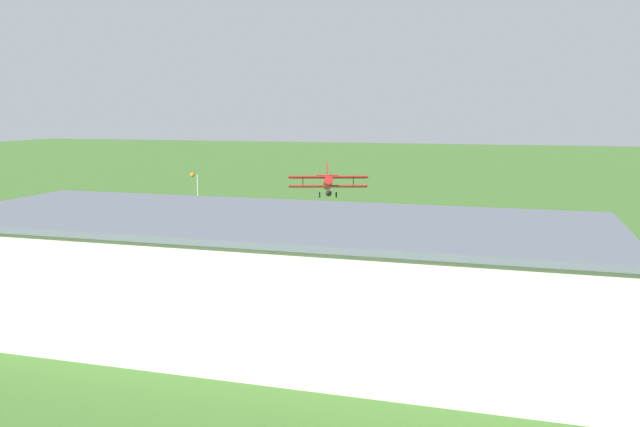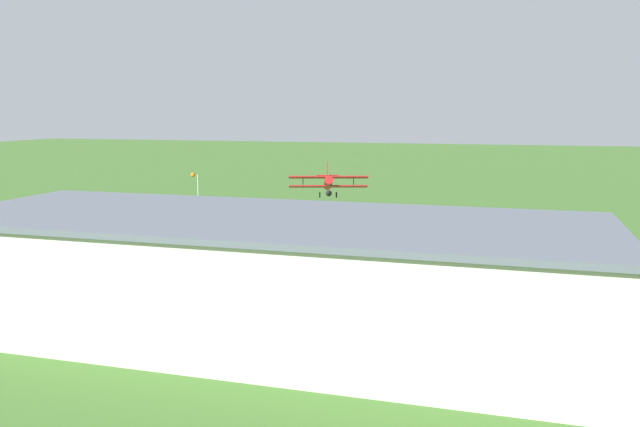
{
  "view_description": "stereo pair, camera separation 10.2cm",
  "coord_description": "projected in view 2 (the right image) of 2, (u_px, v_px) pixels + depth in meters",
  "views": [
    {
      "loc": [
        -15.97,
        73.62,
        13.59
      ],
      "look_at": [
        1.23,
        13.44,
        3.68
      ],
      "focal_mm": 36.59,
      "sensor_mm": 36.0,
      "label": 1
    },
    {
      "loc": [
        -16.07,
        73.59,
        13.59
      ],
      "look_at": [
        1.23,
        13.44,
        3.68
      ],
      "focal_mm": 36.59,
      "sensor_mm": 36.0,
      "label": 2
    }
  ],
  "objects": [
    {
      "name": "person_near_hangar_door",
      "position": [
        181.0,
        247.0,
        61.51
      ],
      "size": [
        0.42,
        0.42,
        1.64
      ],
      "color": "orange",
      "rests_on": "ground_plane"
    },
    {
      "name": "biplane",
      "position": [
        328.0,
        183.0,
        74.38
      ],
      "size": [
        9.2,
        6.81,
        3.98
      ],
      "color": "#B21E1E"
    },
    {
      "name": "hangar",
      "position": [
        266.0,
        276.0,
        39.47
      ],
      "size": [
        40.29,
        15.25,
        7.35
      ],
      "color": "beige",
      "rests_on": "ground_plane"
    },
    {
      "name": "person_by_parked_cars",
      "position": [
        581.0,
        284.0,
        48.39
      ],
      "size": [
        0.51,
        0.51,
        1.73
      ],
      "color": "#3F3F47",
      "rests_on": "ground_plane"
    },
    {
      "name": "car_green",
      "position": [
        124.0,
        255.0,
        58.28
      ],
      "size": [
        2.3,
        4.61,
        1.59
      ],
      "color": "#1E6B38",
      "rests_on": "ground_plane"
    },
    {
      "name": "person_watching_takeoff",
      "position": [
        526.0,
        273.0,
        52.05
      ],
      "size": [
        0.39,
        0.39,
        1.58
      ],
      "color": "beige",
      "rests_on": "ground_plane"
    },
    {
      "name": "person_beside_truck",
      "position": [
        130.0,
        244.0,
        62.99
      ],
      "size": [
        0.53,
        0.53,
        1.64
      ],
      "color": "#3F3F47",
      "rests_on": "ground_plane"
    },
    {
      "name": "windsock",
      "position": [
        194.0,
        178.0,
        86.47
      ],
      "size": [
        1.32,
        1.43,
        5.4
      ],
      "color": "silver",
      "rests_on": "ground_plane"
    },
    {
      "name": "ground_plane",
      "position": [
        362.0,
        228.0,
        76.37
      ],
      "size": [
        400.0,
        400.0,
        0.0
      ],
      "primitive_type": "plane",
      "color": "#3D6628"
    },
    {
      "name": "car_red",
      "position": [
        51.0,
        253.0,
        59.03
      ],
      "size": [
        2.44,
        4.25,
        1.65
      ],
      "color": "red",
      "rests_on": "ground_plane"
    },
    {
      "name": "person_at_fence_line",
      "position": [
        541.0,
        275.0,
        50.9
      ],
      "size": [
        0.52,
        0.52,
        1.69
      ],
      "color": "beige",
      "rests_on": "ground_plane"
    }
  ]
}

